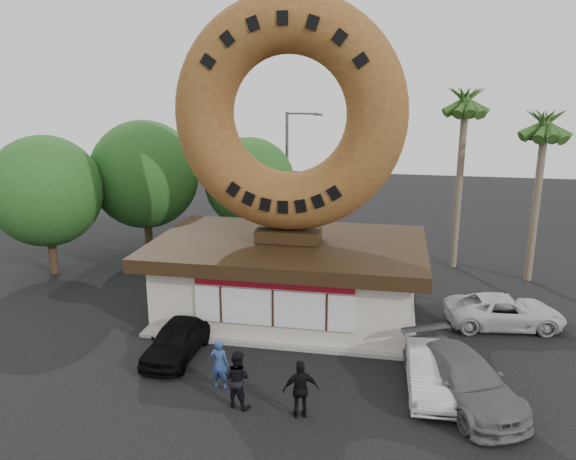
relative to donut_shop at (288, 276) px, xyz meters
The scene contains 16 objects.
ground 6.24m from the donut_shop, 90.00° to the right, with size 90.00×90.00×0.00m, color black.
donut_shop is the anchor object (origin of this frame).
giant_donut 6.65m from the donut_shop, 90.00° to the left, with size 9.23×9.23×2.35m, color brown.
tree_west 12.15m from the donut_shop, 143.55° to the left, with size 6.00×6.00×7.65m.
tree_mid 10.12m from the donut_shop, 113.92° to the left, with size 5.20×5.20×6.63m.
tree_far 13.59m from the donut_shop, 166.94° to the left, with size 5.60×5.60×7.14m.
palm_near 12.83m from the donut_shop, 46.90° to the left, with size 2.60×2.60×9.75m.
palm_far 14.00m from the donut_shop, 30.64° to the left, with size 2.60×2.60×8.75m.
street_lamp 10.54m from the donut_shop, 100.50° to the left, with size 2.11×0.20×8.00m.
person_left 6.36m from the donut_shop, 100.02° to the right, with size 0.61×0.40×1.67m, color navy.
person_center 7.19m from the donut_shop, 91.87° to the right, with size 0.89×0.69×1.83m, color black.
person_right 7.60m from the donut_shop, 76.42° to the right, with size 1.06×0.44×1.80m, color black.
car_black 5.61m from the donut_shop, 126.40° to the right, with size 1.55×3.84×1.31m, color black.
car_silver 7.64m from the donut_shop, 41.94° to the right, with size 1.43×4.11×1.35m, color #B6B6BC.
car_grey 8.61m from the donut_shop, 39.82° to the right, with size 2.07×5.09×1.48m, color slate.
car_white 8.91m from the donut_shop, ahead, with size 2.16×4.68×1.30m, color silver.
Camera 1 is at (4.17, -15.91, 9.70)m, focal length 35.00 mm.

